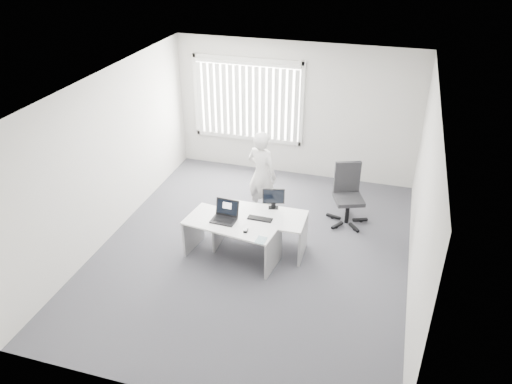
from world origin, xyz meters
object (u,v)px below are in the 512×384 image
(office_chair, at_px, (347,204))
(person, at_px, (262,175))
(desk_far, at_px, (260,224))
(monitor, at_px, (274,198))
(laptop, at_px, (223,213))
(desk_near, at_px, (232,232))

(office_chair, height_order, person, person)
(desk_far, xyz_separation_m, office_chair, (1.26, 1.27, -0.14))
(desk_far, distance_m, monitor, 0.48)
(office_chair, height_order, laptop, office_chair)
(desk_near, height_order, office_chair, office_chair)
(desk_far, height_order, person, person)
(desk_near, distance_m, monitor, 0.88)
(desk_far, bearing_deg, person, 103.92)
(person, height_order, monitor, person)
(desk_far, bearing_deg, laptop, -146.16)
(desk_near, bearing_deg, laptop, -173.18)
(desk_near, xyz_separation_m, monitor, (0.52, 0.62, 0.37))
(desk_near, xyz_separation_m, office_chair, (1.63, 1.62, -0.14))
(monitor, bearing_deg, person, 103.45)
(person, relative_size, monitor, 4.58)
(desk_near, relative_size, monitor, 4.31)
(office_chair, bearing_deg, laptop, -158.80)
(desk_far, height_order, monitor, monitor)
(desk_near, xyz_separation_m, desk_far, (0.37, 0.35, -0.00))
(laptop, bearing_deg, desk_far, 37.49)
(desk_near, height_order, desk_far, desk_near)
(office_chair, relative_size, laptop, 2.90)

